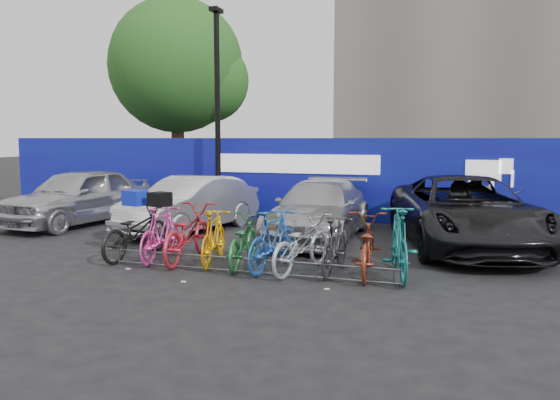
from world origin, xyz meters
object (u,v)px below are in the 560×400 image
at_px(tree, 182,69).
at_px(bike_1, 161,233).
at_px(bike_3, 214,237).
at_px(bike_4, 243,241).
at_px(bike_rack, 245,265).
at_px(bike_6, 301,244).
at_px(car_2, 319,210).
at_px(lamppost, 217,108).
at_px(car_0, 78,196).
at_px(bike_8, 366,246).
at_px(bike_0, 136,232).
at_px(bike_7, 335,246).
at_px(bike_5, 273,240).
at_px(bike_2, 187,233).
at_px(bike_9, 399,242).
at_px(car_3, 465,212).
at_px(car_1, 190,204).

distance_m(tree, bike_1, 12.10).
bearing_deg(bike_3, bike_4, 169.86).
xyz_separation_m(bike_rack, bike_6, (0.90, 0.49, 0.35)).
bearing_deg(car_2, lamppost, 148.97).
bearing_deg(bike_6, car_0, -9.83).
bearing_deg(car_0, bike_8, -12.79).
relative_size(car_0, bike_0, 2.29).
xyz_separation_m(bike_rack, bike_0, (-2.59, 0.60, 0.37)).
relative_size(bike_0, bike_6, 1.04).
bearing_deg(bike_7, bike_5, 7.64).
bearing_deg(bike_2, bike_1, 8.00).
height_order(bike_6, bike_9, bike_9).
relative_size(car_3, bike_6, 2.92).
distance_m(bike_rack, car_2, 3.89).
xyz_separation_m(bike_4, bike_8, (2.31, 0.06, 0.04)).
xyz_separation_m(car_0, bike_3, (5.62, -3.28, -0.27)).
distance_m(car_2, bike_9, 3.91).
bearing_deg(bike_2, bike_3, 170.02).
xyz_separation_m(tree, car_0, (0.29, -6.82, -4.28)).
xyz_separation_m(car_1, bike_3, (2.11, -3.16, -0.19)).
height_order(lamppost, bike_rack, lamppost).
bearing_deg(car_0, bike_7, -14.50).
bearing_deg(bike_1, bike_2, -173.63).
xyz_separation_m(bike_3, bike_9, (3.47, 0.06, 0.10)).
height_order(bike_8, bike_9, bike_9).
xyz_separation_m(car_2, bike_3, (-1.27, -3.28, -0.16)).
relative_size(bike_3, bike_4, 0.94).
bearing_deg(bike_1, bike_4, 176.29).
height_order(bike_7, bike_8, bike_8).
distance_m(car_0, bike_8, 9.12).
height_order(lamppost, bike_1, lamppost).
height_order(bike_4, bike_6, bike_6).
xyz_separation_m(car_0, bike_7, (7.98, -3.29, -0.28)).
relative_size(car_2, bike_0, 2.33).
distance_m(lamppost, car_1, 3.44).
height_order(bike_3, bike_6, bike_3).
xyz_separation_m(car_3, bike_7, (-2.24, -3.18, -0.28)).
height_order(car_2, bike_4, car_2).
xyz_separation_m(car_2, bike_4, (-0.67, -3.27, -0.20)).
distance_m(bike_2, bike_4, 1.19).
xyz_separation_m(car_3, bike_0, (-6.32, -3.13, -0.25)).
bearing_deg(car_0, bike_5, -18.48).
relative_size(bike_1, bike_5, 0.97).
relative_size(tree, car_2, 1.66).
bearing_deg(car_1, bike_1, -60.95).
height_order(bike_rack, car_3, car_3).
relative_size(car_3, bike_1, 3.15).
bearing_deg(bike_9, bike_rack, 0.91).
bearing_deg(bike_0, car_2, -126.86).
xyz_separation_m(car_0, bike_1, (4.50, -3.32, -0.25)).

